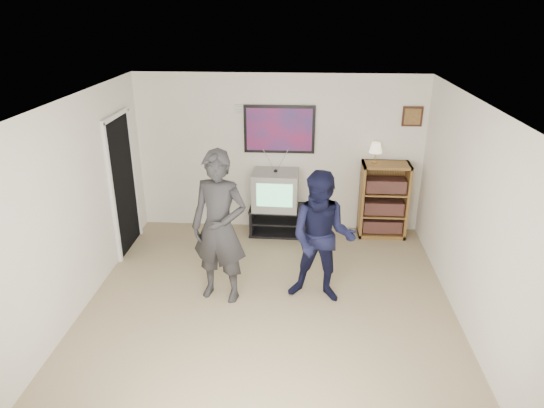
# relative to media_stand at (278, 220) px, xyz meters

# --- Properties ---
(room_shell) EXTENTS (4.51, 5.00, 2.51)m
(room_shell) POSITION_rel_media_stand_xyz_m (-0.00, -1.88, 1.02)
(room_shell) COLOR #8A7157
(room_shell) RESTS_ON ground
(media_stand) EXTENTS (0.91, 0.52, 0.45)m
(media_stand) POSITION_rel_media_stand_xyz_m (0.00, 0.00, 0.00)
(media_stand) COLOR black
(media_stand) RESTS_ON room_shell
(crt_television) EXTENTS (0.72, 0.61, 0.59)m
(crt_television) POSITION_rel_media_stand_xyz_m (-0.04, 0.00, 0.52)
(crt_television) COLOR gray
(crt_television) RESTS_ON media_stand
(bookshelf) EXTENTS (0.73, 0.42, 1.20)m
(bookshelf) POSITION_rel_media_stand_xyz_m (1.65, 0.05, 0.37)
(bookshelf) COLOR brown
(bookshelf) RESTS_ON room_shell
(table_lamp) EXTENTS (0.20, 0.20, 0.32)m
(table_lamp) POSITION_rel_media_stand_xyz_m (1.47, 0.07, 1.13)
(table_lamp) COLOR #FAE1BD
(table_lamp) RESTS_ON bookshelf
(person_tall) EXTENTS (0.79, 0.61, 1.92)m
(person_tall) POSITION_rel_media_stand_xyz_m (-0.61, -1.88, 0.73)
(person_tall) COLOR #242426
(person_tall) RESTS_ON room_shell
(person_short) EXTENTS (0.91, 0.77, 1.68)m
(person_short) POSITION_rel_media_stand_xyz_m (0.62, -1.84, 0.61)
(person_short) COLOR black
(person_short) RESTS_ON room_shell
(controller_left) EXTENTS (0.07, 0.13, 0.04)m
(controller_left) POSITION_rel_media_stand_xyz_m (-0.61, -1.71, 0.99)
(controller_left) COLOR white
(controller_left) RESTS_ON person_tall
(controller_right) EXTENTS (0.05, 0.13, 0.04)m
(controller_right) POSITION_rel_media_stand_xyz_m (0.61, -1.58, 0.81)
(controller_right) COLOR white
(controller_right) RESTS_ON person_short
(poster) EXTENTS (1.10, 0.03, 0.75)m
(poster) POSITION_rel_media_stand_xyz_m (-0.00, 0.25, 1.42)
(poster) COLOR black
(poster) RESTS_ON room_shell
(air_vent) EXTENTS (0.28, 0.02, 0.14)m
(air_vent) POSITION_rel_media_stand_xyz_m (-0.55, 0.25, 1.72)
(air_vent) COLOR white
(air_vent) RESTS_ON room_shell
(small_picture) EXTENTS (0.30, 0.03, 0.30)m
(small_picture) POSITION_rel_media_stand_xyz_m (2.00, 0.25, 1.65)
(small_picture) COLOR black
(small_picture) RESTS_ON room_shell
(doorway) EXTENTS (0.03, 0.85, 2.00)m
(doorway) POSITION_rel_media_stand_xyz_m (-2.24, -0.63, 0.77)
(doorway) COLOR black
(doorway) RESTS_ON room_shell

